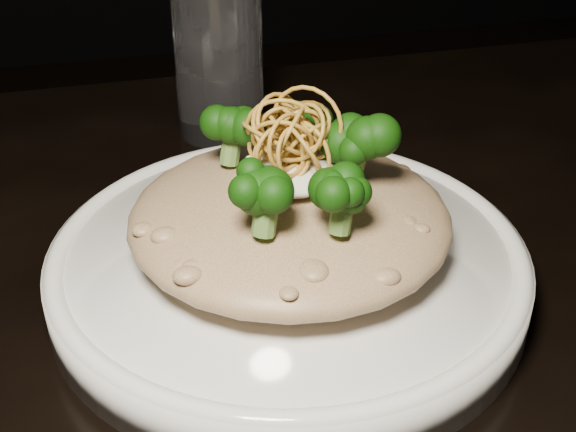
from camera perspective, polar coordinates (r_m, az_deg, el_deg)
The scene contains 7 objects.
table at distance 0.58m, azimuth 9.22°, elevation -11.75°, with size 1.10×0.80×0.75m.
plate at distance 0.51m, azimuth -0.00°, elevation -3.80°, with size 0.30×0.30×0.03m, color white.
risotto at distance 0.49m, azimuth 0.13°, elevation -0.11°, with size 0.20×0.20×0.04m, color brown.
broccoli at distance 0.46m, azimuth -0.15°, elevation 4.13°, with size 0.12×0.12×0.04m, color black, non-canonical shape.
cheese at distance 0.48m, azimuth 0.23°, elevation 3.19°, with size 0.06×0.06×0.02m, color white.
shallots at distance 0.46m, azimuth 0.11°, elevation 5.77°, with size 0.05×0.05×0.03m, color #8D5E1D, non-canonical shape.
drinking_glass at distance 0.69m, azimuth -4.94°, elevation 10.97°, with size 0.07×0.07×0.13m, color white.
Camera 1 is at (-0.19, -0.38, 1.06)m, focal length 50.00 mm.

